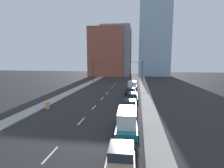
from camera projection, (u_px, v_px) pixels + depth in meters
The scene contains 21 objects.
sidewalk_left at pixel (92, 81), 55.61m from camera, with size 2.04×102.92×0.15m.
sidewalk_right at pixel (143, 82), 53.30m from camera, with size 2.04×102.92×0.15m.
lane_stripe_at_9m at pixel (50, 155), 12.99m from camera, with size 0.16×2.40×0.01m, color beige.
lane_stripe_at_16m at pixel (81, 121), 20.05m from camera, with size 0.16×2.40×0.01m, color beige.
lane_stripe_at_22m at pixel (94, 107), 25.92m from camera, with size 0.16×2.40×0.01m, color beige.
lane_stripe_at_28m at pixel (102, 98), 31.74m from camera, with size 0.16×2.40×0.01m, color beige.
lane_stripe_at_33m at pixel (107, 93), 36.79m from camera, with size 0.16×2.40×0.01m, color beige.
lane_stripe_at_41m at pixel (112, 88), 43.77m from camera, with size 0.16×2.40×0.01m, color beige.
lane_stripe_at_47m at pixel (115, 84), 49.82m from camera, with size 0.16×2.40×0.01m, color beige.
building_brick_left at pixel (108, 53), 76.01m from camera, with size 14.00×16.00×20.03m.
building_office_center at pixel (117, 52), 79.32m from camera, with size 12.00×20.00×20.99m.
building_glass_right at pixel (153, 40), 80.15m from camera, with size 13.00×20.00×31.66m.
traffic_signal_left at pixel (96, 69), 53.70m from camera, with size 3.82×0.35×6.67m.
traffic_signal_right at pixel (139, 69), 51.81m from camera, with size 3.82×0.35×6.67m.
traffic_barrel at pixel (47, 106), 24.83m from camera, with size 0.56×0.56×0.95m.
sedan_tan at pixel (121, 158), 11.42m from camera, with size 2.20×4.39×1.48m.
box_truck_teal at pixel (127, 121), 17.35m from camera, with size 2.44×6.06×2.15m.
sedan_white at pixel (130, 106), 24.03m from camera, with size 2.23×4.38×1.55m.
sedan_green at pixel (132, 97), 29.63m from camera, with size 2.09×4.61×1.48m.
sedan_black at pixel (131, 91), 35.12m from camera, with size 2.22×4.26×1.39m.
box_truck_gray at pixel (132, 86), 41.09m from camera, with size 2.41×5.91×1.97m.
Camera 1 is at (6.32, -2.20, 7.04)m, focal length 28.00 mm.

